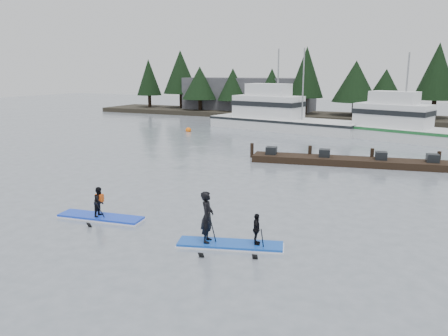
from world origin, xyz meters
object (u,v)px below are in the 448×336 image
at_px(fishing_boat_large, 279,123).
at_px(paddleboard_solo, 100,210).
at_px(fishing_boat_medium, 406,133).
at_px(paddleboard_duo, 224,229).
at_px(floating_dock, 356,162).

relative_size(fishing_boat_large, paddleboard_solo, 4.42).
distance_m(fishing_boat_medium, paddleboard_duo, 28.67).
xyz_separation_m(fishing_boat_medium, paddleboard_solo, (-10.17, -27.89, -0.22)).
distance_m(fishing_boat_medium, floating_dock, 12.90).
xyz_separation_m(fishing_boat_medium, floating_dock, (-2.30, -12.68, -0.37)).
bearing_deg(paddleboard_solo, fishing_boat_large, 86.25).
xyz_separation_m(floating_dock, paddleboard_solo, (-7.87, -15.21, 0.15)).
bearing_deg(fishing_boat_large, fishing_boat_medium, 0.04).
xyz_separation_m(fishing_boat_medium, paddleboard_duo, (-4.38, -28.34, 0.03)).
height_order(fishing_boat_medium, paddleboard_duo, fishing_boat_medium).
xyz_separation_m(fishing_boat_large, fishing_boat_medium, (12.31, -2.27, -0.08)).
bearing_deg(paddleboard_duo, floating_dock, 65.77).
bearing_deg(paddleboard_duo, paddleboard_solo, 158.95).
distance_m(paddleboard_solo, paddleboard_duo, 5.81).
bearing_deg(floating_dock, fishing_boat_medium, 69.95).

